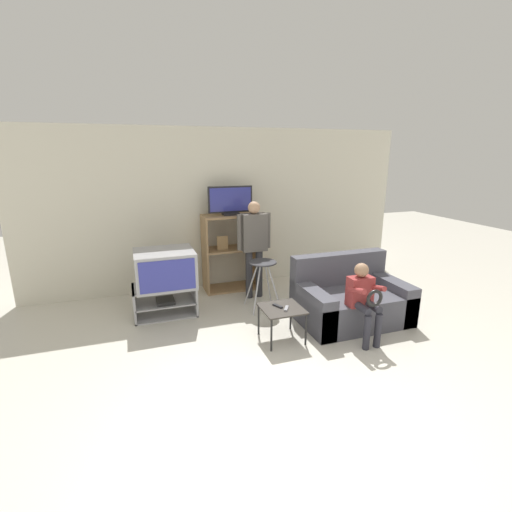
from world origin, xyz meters
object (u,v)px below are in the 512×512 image
object	(u,v)px
television_flat	(230,201)
person_seated_child	(364,296)
tv_stand	(165,300)
folding_stool	(263,270)
remote_control_black	(278,306)
remote_control_white	(286,308)
media_shelf	(231,252)
snack_table	(282,311)
couch	(350,300)
television_main	(165,268)
person_standing_adult	(254,241)

from	to	relation	value
television_flat	person_seated_child	xyz separation A→B (m)	(1.02, -2.21, -0.90)
tv_stand	folding_stool	distance (m)	1.44
remote_control_black	remote_control_white	distance (m)	0.12
media_shelf	folding_stool	xyz separation A→B (m)	(0.21, -0.93, -0.05)
tv_stand	folding_stool	xyz separation A→B (m)	(1.37, -0.23, 0.38)
media_shelf	snack_table	bearing A→B (deg)	-87.06
couch	person_seated_child	distance (m)	0.64
remote_control_white	media_shelf	bearing A→B (deg)	126.73
remote_control_black	couch	bearing A→B (deg)	-14.99
couch	folding_stool	bearing A→B (deg)	142.67
folding_stool	snack_table	size ratio (longest dim) A/B	1.47
remote_control_black	couch	size ratio (longest dim) A/B	0.10
tv_stand	couch	bearing A→B (deg)	-22.51
remote_control_white	tv_stand	bearing A→B (deg)	168.73
media_shelf	person_seated_child	distance (m)	2.45
snack_table	couch	distance (m)	1.12
remote_control_black	person_seated_child	bearing A→B (deg)	-45.06
folding_stool	person_seated_child	xyz separation A→B (m)	(0.80, -1.30, -0.02)
television_main	person_standing_adult	world-z (taller)	person_standing_adult
folding_stool	television_flat	bearing A→B (deg)	103.17
remote_control_black	person_seated_child	distance (m)	1.03
television_flat	remote_control_white	world-z (taller)	television_flat
television_flat	person_seated_child	bearing A→B (deg)	-65.28
folding_stool	media_shelf	bearing A→B (deg)	102.68
television_main	snack_table	distance (m)	1.74
person_standing_adult	couch	bearing A→B (deg)	-51.42
couch	remote_control_white	bearing A→B (deg)	-165.18
person_seated_child	television_flat	bearing A→B (deg)	114.72
television_flat	media_shelf	bearing A→B (deg)	80.63
snack_table	television_flat	bearing A→B (deg)	93.08
remote_control_black	person_seated_child	world-z (taller)	person_seated_child
remote_control_white	person_standing_adult	size ratio (longest dim) A/B	0.10
media_shelf	folding_stool	distance (m)	0.96
tv_stand	remote_control_black	size ratio (longest dim) A/B	5.92
television_flat	television_main	bearing A→B (deg)	-148.25
media_shelf	remote_control_white	xyz separation A→B (m)	(0.13, -1.97, -0.21)
media_shelf	television_flat	distance (m)	0.83
tv_stand	person_seated_child	xyz separation A→B (m)	(2.18, -1.52, 0.35)
snack_table	remote_control_black	distance (m)	0.08
remote_control_white	person_standing_adult	distance (m)	1.57
tv_stand	person_seated_child	world-z (taller)	person_seated_child
person_standing_adult	person_seated_child	world-z (taller)	person_standing_adult
television_main	television_flat	xyz separation A→B (m)	(1.13, 0.70, 0.78)
television_main	remote_control_white	distance (m)	1.79
television_main	media_shelf	world-z (taller)	media_shelf
snack_table	media_shelf	bearing A→B (deg)	92.94
remote_control_white	person_seated_child	bearing A→B (deg)	16.14
tv_stand	media_shelf	size ratio (longest dim) A/B	0.68
media_shelf	television_flat	size ratio (longest dim) A/B	1.75
television_main	remote_control_black	world-z (taller)	television_main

